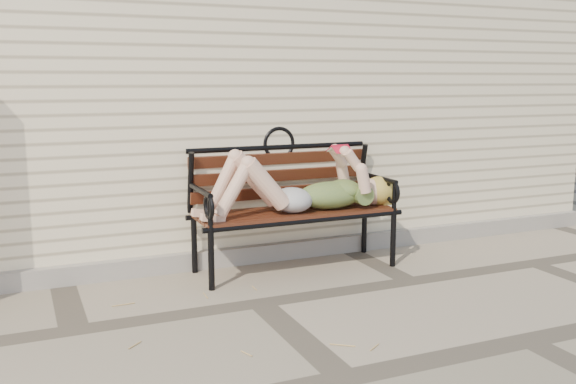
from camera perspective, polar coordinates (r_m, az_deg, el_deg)
name	(u,v)px	position (r m, az deg, el deg)	size (l,w,h in m)	color
ground	(261,303)	(4.58, -2.46, -9.84)	(80.00, 80.00, 0.00)	gray
house_wall	(161,84)	(7.20, -11.19, 9.39)	(8.00, 4.00, 3.00)	#F3E2BE
foundation_strip	(219,258)	(5.44, -6.12, -5.85)	(8.00, 0.10, 0.15)	gray
garden_bench	(290,190)	(5.31, 0.18, 0.20)	(1.79, 0.71, 1.16)	black
reading_woman	(299,188)	(5.18, 0.95, 0.39)	(1.69, 0.38, 0.53)	#093540
straw_scatter	(128,355)	(3.87, -14.00, -13.89)	(2.49, 1.76, 0.01)	tan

